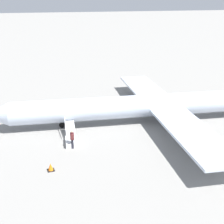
# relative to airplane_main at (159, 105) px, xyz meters

# --- Properties ---
(ground_plane) EXTENTS (600.00, 600.00, 0.00)m
(ground_plane) POSITION_rel_airplane_main_xyz_m (0.94, -0.16, -1.86)
(ground_plane) COLOR gray
(airplane_main) EXTENTS (34.95, 27.29, 6.26)m
(airplane_main) POSITION_rel_airplane_main_xyz_m (0.00, 0.00, 0.00)
(airplane_main) COLOR silver
(airplane_main) RESTS_ON ground
(boarding_stairs) EXTENTS (1.66, 4.13, 1.60)m
(boarding_stairs) POSITION_rel_airplane_main_xyz_m (10.25, 2.03, -1.50)
(boarding_stairs) COLOR silver
(boarding_stairs) RESTS_ON ground
(passenger) EXTENTS (0.38, 0.56, 1.74)m
(passenger) POSITION_rel_airplane_main_xyz_m (10.43, 3.24, -0.86)
(passenger) COLOR #23232D
(passenger) RESTS_ON ground
(traffic_cone_near_stairs) EXTENTS (0.56, 0.56, 0.61)m
(traffic_cone_near_stairs) POSITION_rel_airplane_main_xyz_m (12.94, 6.41, -1.58)
(traffic_cone_near_stairs) COLOR black
(traffic_cone_near_stairs) RESTS_ON ground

